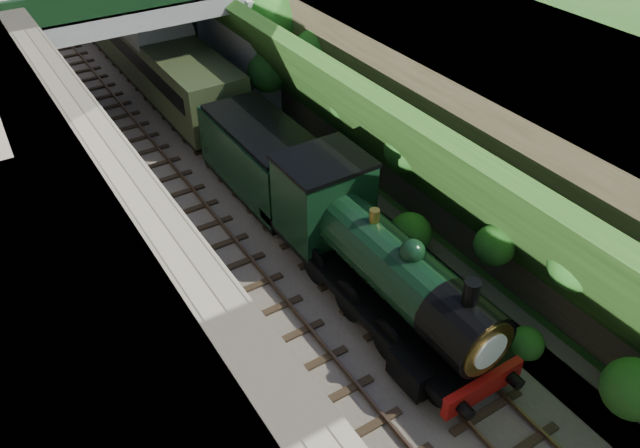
% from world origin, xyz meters
% --- Properties ---
extents(trackbed, '(10.00, 90.00, 0.20)m').
position_xyz_m(trackbed, '(0.00, 20.00, 0.10)').
color(trackbed, '#473F38').
rests_on(trackbed, ground).
extents(retaining_wall, '(1.00, 90.00, 7.00)m').
position_xyz_m(retaining_wall, '(-5.50, 20.00, 3.50)').
color(retaining_wall, '#756B56').
rests_on(retaining_wall, ground).
extents(street_plateau_right, '(8.00, 90.00, 6.25)m').
position_xyz_m(street_plateau_right, '(9.50, 20.00, 3.12)').
color(street_plateau_right, '#262628').
rests_on(street_plateau_right, ground).
extents(embankment_slope, '(4.52, 90.00, 6.36)m').
position_xyz_m(embankment_slope, '(4.97, 17.35, 2.71)').
color(embankment_slope, '#1E4714').
rests_on(embankment_slope, ground).
extents(track_left, '(2.50, 90.00, 0.20)m').
position_xyz_m(track_left, '(-2.00, 20.00, 0.25)').
color(track_left, black).
rests_on(track_left, trackbed).
extents(track_right, '(2.50, 90.00, 0.20)m').
position_xyz_m(track_right, '(1.20, 20.00, 0.25)').
color(track_right, black).
rests_on(track_right, trackbed).
extents(road_bridge, '(16.00, 6.40, 7.25)m').
position_xyz_m(road_bridge, '(0.94, 24.00, 4.08)').
color(road_bridge, gray).
rests_on(road_bridge, ground).
extents(tree, '(3.60, 3.80, 6.60)m').
position_xyz_m(tree, '(5.91, 21.38, 4.65)').
color(tree, black).
rests_on(tree, ground).
extents(locomotive, '(3.10, 10.23, 3.83)m').
position_xyz_m(locomotive, '(1.20, 7.23, 1.89)').
color(locomotive, black).
rests_on(locomotive, trackbed).
extents(tender, '(2.70, 6.00, 3.05)m').
position_xyz_m(tender, '(1.20, 14.60, 1.62)').
color(tender, black).
rests_on(tender, trackbed).
extents(coach_front, '(2.90, 18.00, 3.70)m').
position_xyz_m(coach_front, '(1.20, 27.20, 2.05)').
color(coach_front, black).
rests_on(coach_front, trackbed).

